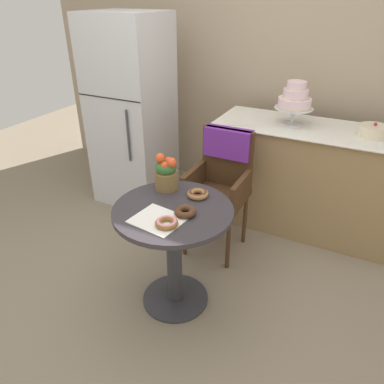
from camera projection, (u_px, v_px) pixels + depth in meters
name	position (u px, v px, depth m)	size (l,w,h in m)	color
ground_plane	(176.00, 299.00, 2.51)	(8.00, 8.00, 0.00)	gray
back_wall	(272.00, 53.00, 3.31)	(4.80, 0.10, 2.70)	tan
cafe_table	(174.00, 238.00, 2.27)	(0.72, 0.72, 0.72)	#332D33
wicker_chair	(222.00, 172.00, 2.78)	(0.42, 0.45, 0.95)	#472D19
paper_napkin	(158.00, 220.00, 2.06)	(0.27, 0.24, 0.00)	white
donut_front	(198.00, 193.00, 2.28)	(0.13, 0.13, 0.04)	#AD7542
donut_mid	(185.00, 211.00, 2.10)	(0.13, 0.13, 0.04)	#4C2D19
donut_side	(167.00, 223.00, 2.00)	(0.13, 0.13, 0.04)	#936033
flower_vase	(166.00, 172.00, 2.33)	(0.15, 0.15, 0.25)	brown
display_counter	(307.00, 179.00, 3.09)	(1.56, 0.62, 0.90)	#93754C
tiered_cake_stand	(295.00, 99.00, 2.85)	(0.30, 0.30, 0.34)	silver
round_layer_cake	(374.00, 131.00, 2.69)	(0.21, 0.21, 0.11)	beige
refrigerator	(132.00, 114.00, 3.38)	(0.64, 0.63, 1.70)	silver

